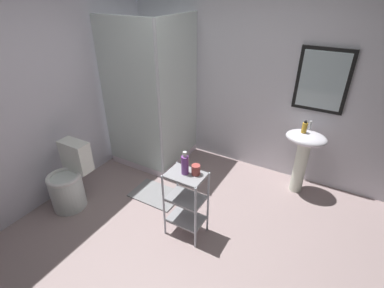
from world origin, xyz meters
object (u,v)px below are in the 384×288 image
(toilet, at_px, (69,182))
(bath_mat, at_px, (156,194))
(pedestal_sink, at_px, (303,150))
(hand_soap_bottle, at_px, (305,127))
(storage_cart, at_px, (186,199))
(conditioner_bottle_purple, at_px, (185,164))
(rinse_cup, at_px, (196,170))
(shower_stall, at_px, (156,132))

(toilet, distance_m, bath_mat, 1.02)
(pedestal_sink, height_order, hand_soap_bottle, hand_soap_bottle)
(hand_soap_bottle, bearing_deg, pedestal_sink, 15.34)
(storage_cart, xyz_separation_m, conditioner_bottle_purple, (-0.01, 0.01, 0.40))
(storage_cart, distance_m, rinse_cup, 0.37)
(conditioner_bottle_purple, height_order, rinse_cup, conditioner_bottle_purple)
(storage_cart, distance_m, conditioner_bottle_purple, 0.41)
(storage_cart, xyz_separation_m, bath_mat, (-0.63, 0.33, -0.43))
(shower_stall, xyz_separation_m, conditioner_bottle_purple, (1.09, -1.00, 0.38))
(pedestal_sink, bearing_deg, shower_stall, -171.42)
(hand_soap_bottle, relative_size, conditioner_bottle_purple, 0.62)
(pedestal_sink, xyz_separation_m, hand_soap_bottle, (-0.04, -0.01, 0.29))
(toilet, relative_size, hand_soap_bottle, 5.24)
(hand_soap_bottle, bearing_deg, toilet, -144.44)
(pedestal_sink, bearing_deg, toilet, -144.74)
(shower_stall, bearing_deg, hand_soap_bottle, 8.43)
(toilet, height_order, hand_soap_bottle, hand_soap_bottle)
(storage_cart, height_order, conditioner_bottle_purple, conditioner_bottle_purple)
(toilet, bearing_deg, hand_soap_bottle, 35.56)
(pedestal_sink, relative_size, toilet, 1.07)
(pedestal_sink, bearing_deg, conditioner_bottle_purple, -123.54)
(hand_soap_bottle, distance_m, conditioner_bottle_purple, 1.51)
(shower_stall, distance_m, storage_cart, 1.49)
(conditioner_bottle_purple, bearing_deg, storage_cart, -40.05)
(hand_soap_bottle, bearing_deg, shower_stall, -171.57)
(pedestal_sink, height_order, toilet, pedestal_sink)
(shower_stall, xyz_separation_m, storage_cart, (1.10, -1.01, -0.03))
(storage_cart, relative_size, bath_mat, 1.23)
(pedestal_sink, bearing_deg, bath_mat, -146.53)
(shower_stall, relative_size, hand_soap_bottle, 13.79)
(hand_soap_bottle, bearing_deg, conditioner_bottle_purple, -122.49)
(toilet, height_order, storage_cart, toilet)
(shower_stall, bearing_deg, bath_mat, -55.41)
(shower_stall, relative_size, rinse_cup, 20.40)
(pedestal_sink, distance_m, storage_cart, 1.55)
(shower_stall, xyz_separation_m, rinse_cup, (1.18, -0.96, 0.33))
(pedestal_sink, height_order, storage_cart, pedestal_sink)
(toilet, bearing_deg, conditioner_bottle_purple, 11.88)
(hand_soap_bottle, height_order, bath_mat, hand_soap_bottle)
(hand_soap_bottle, xyz_separation_m, conditioner_bottle_purple, (-0.81, -1.28, -0.03))
(pedestal_sink, height_order, rinse_cup, rinse_cup)
(pedestal_sink, distance_m, hand_soap_bottle, 0.30)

